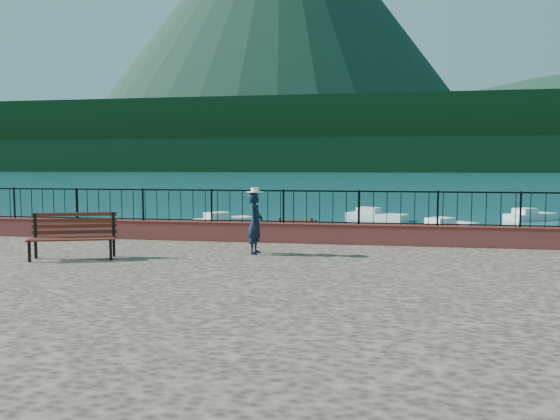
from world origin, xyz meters
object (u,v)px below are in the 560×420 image
(boat_3, at_px, (225,218))
(boat_5, at_px, (531,214))
(park_bench, at_px, (73,246))
(person, at_px, (255,223))
(boat_0, at_px, (161,237))
(boat_2, at_px, (447,224))
(boat_1, at_px, (390,233))
(boat_4, at_px, (377,214))

(boat_3, xyz_separation_m, boat_5, (18.45, 6.21, 0.00))
(park_bench, bearing_deg, boat_3, 75.89)
(person, height_order, boat_0, person)
(boat_0, xyz_separation_m, boat_2, (12.75, 7.55, 0.00))
(boat_3, distance_m, boat_5, 19.47)
(boat_1, distance_m, boat_2, 5.41)
(boat_0, xyz_separation_m, boat_3, (0.39, 8.76, 0.00))
(boat_2, bearing_deg, boat_1, -168.66)
(person, relative_size, boat_3, 0.44)
(boat_1, bearing_deg, person, -113.79)
(boat_4, height_order, boat_5, same)
(boat_2, height_order, boat_5, same)
(person, bearing_deg, park_bench, 113.38)
(person, xyz_separation_m, boat_4, (3.18, 21.74, -1.59))
(boat_5, bearing_deg, boat_3, 160.11)
(boat_4, bearing_deg, boat_2, -30.84)
(person, xyz_separation_m, boat_5, (12.87, 23.33, -1.59))
(person, distance_m, boat_4, 22.03)
(park_bench, height_order, boat_0, park_bench)
(park_bench, xyz_separation_m, person, (4.19, 1.54, 0.47))
(person, height_order, boat_5, person)
(boat_1, xyz_separation_m, boat_2, (3.07, 4.45, 0.00))
(boat_1, height_order, boat_4, same)
(person, xyz_separation_m, boat_2, (6.79, 15.91, -1.59))
(park_bench, relative_size, person, 1.33)
(boat_2, xyz_separation_m, boat_4, (-3.61, 5.84, 0.00))
(park_bench, distance_m, boat_3, 18.74)
(park_bench, height_order, boat_1, park_bench)
(boat_0, distance_m, boat_4, 16.21)
(park_bench, height_order, person, person)
(boat_5, bearing_deg, boat_0, 179.98)
(boat_5, bearing_deg, boat_1, -166.15)
(boat_2, height_order, boat_3, same)
(boat_0, height_order, boat_1, same)
(boat_0, bearing_deg, boat_2, 24.64)
(boat_0, xyz_separation_m, boat_1, (9.68, 3.10, 0.00))
(park_bench, relative_size, boat_4, 0.54)
(boat_2, bearing_deg, person, -157.12)
(boat_3, bearing_deg, person, -120.79)
(person, relative_size, boat_2, 0.43)
(park_bench, distance_m, boat_4, 24.45)
(park_bench, height_order, boat_4, park_bench)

